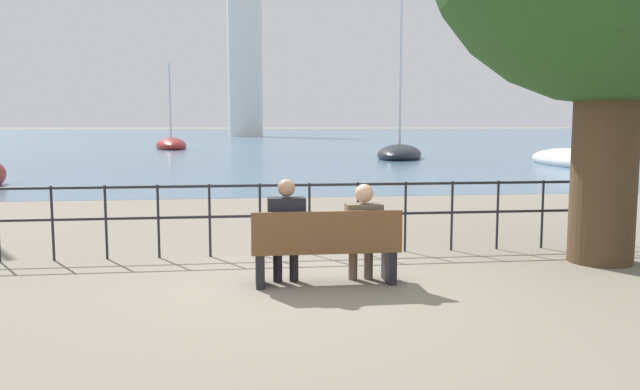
# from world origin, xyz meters

# --- Properties ---
(ground_plane) EXTENTS (1000.00, 1000.00, 0.00)m
(ground_plane) POSITION_xyz_m (0.00, 0.00, 0.00)
(ground_plane) COLOR gray
(harbor_water) EXTENTS (600.00, 300.00, 0.01)m
(harbor_water) POSITION_xyz_m (0.00, 158.89, 0.00)
(harbor_water) COLOR slate
(harbor_water) RESTS_ON ground_plane
(park_bench) EXTENTS (1.76, 0.45, 0.90)m
(park_bench) POSITION_xyz_m (0.00, -0.06, 0.43)
(park_bench) COLOR brown
(park_bench) RESTS_ON ground_plane
(seated_person_left) EXTENTS (0.44, 0.35, 1.26)m
(seated_person_left) POSITION_xyz_m (-0.46, 0.01, 0.69)
(seated_person_left) COLOR black
(seated_person_left) RESTS_ON ground_plane
(seated_person_right) EXTENTS (0.43, 0.35, 1.19)m
(seated_person_right) POSITION_xyz_m (0.46, 0.01, 0.66)
(seated_person_right) COLOR brown
(seated_person_right) RESTS_ON ground_plane
(promenade_railing) EXTENTS (10.11, 0.04, 1.05)m
(promenade_railing) POSITION_xyz_m (0.00, 1.73, 0.69)
(promenade_railing) COLOR black
(promenade_railing) RESTS_ON ground_plane
(sailboat_1) EXTENTS (3.28, 6.46, 7.06)m
(sailboat_1) POSITION_xyz_m (-6.46, 43.20, 0.28)
(sailboat_1) COLOR maroon
(sailboat_1) RESTS_ON ground_plane
(sailboat_2) EXTENTS (3.04, 8.27, 12.47)m
(sailboat_2) POSITION_xyz_m (14.52, 20.15, 0.29)
(sailboat_2) COLOR white
(sailboat_2) RESTS_ON ground_plane
(sailboat_4) EXTENTS (4.20, 6.79, 9.90)m
(sailboat_4) POSITION_xyz_m (7.94, 27.32, 0.27)
(sailboat_4) COLOR black
(sailboat_4) RESTS_ON ground_plane
(harbor_lighthouse) EXTENTS (5.63, 5.63, 29.55)m
(harbor_lighthouse) POSITION_xyz_m (-0.15, 96.90, 13.74)
(harbor_lighthouse) COLOR white
(harbor_lighthouse) RESTS_ON ground_plane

